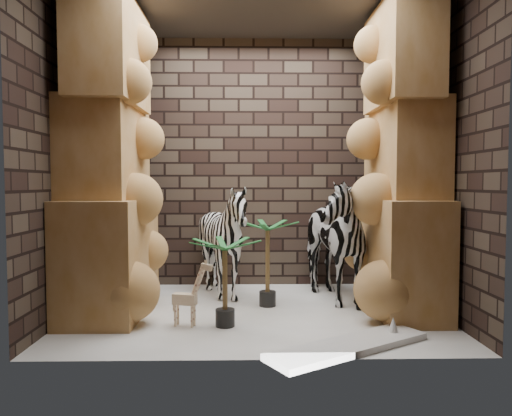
{
  "coord_description": "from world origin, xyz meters",
  "views": [
    {
      "loc": [
        -0.08,
        -4.53,
        1.25
      ],
      "look_at": [
        0.01,
        0.15,
        1.01
      ],
      "focal_mm": 33.07,
      "sensor_mm": 36.0,
      "label": 1
    }
  ],
  "objects_px": {
    "zebra_right": "(325,230)",
    "surfboard": "(349,346)",
    "zebra_left": "(224,247)",
    "palm_back": "(225,282)",
    "palm_front": "(268,263)",
    "giraffe_toy": "(185,292)"
  },
  "relations": [
    {
      "from": "zebra_right",
      "to": "zebra_left",
      "type": "relative_size",
      "value": 1.24
    },
    {
      "from": "zebra_right",
      "to": "palm_front",
      "type": "distance_m",
      "value": 0.73
    },
    {
      "from": "surfboard",
      "to": "zebra_left",
      "type": "bearing_deg",
      "value": 90.45
    },
    {
      "from": "giraffe_toy",
      "to": "surfboard",
      "type": "bearing_deg",
      "value": -9.6
    },
    {
      "from": "zebra_right",
      "to": "surfboard",
      "type": "xyz_separation_m",
      "value": [
        -0.06,
        -1.51,
        -0.73
      ]
    },
    {
      "from": "palm_front",
      "to": "palm_back",
      "type": "xyz_separation_m",
      "value": [
        -0.4,
        -0.68,
        -0.05
      ]
    },
    {
      "from": "palm_front",
      "to": "surfboard",
      "type": "distance_m",
      "value": 1.45
    },
    {
      "from": "palm_front",
      "to": "surfboard",
      "type": "relative_size",
      "value": 0.64
    },
    {
      "from": "palm_front",
      "to": "surfboard",
      "type": "bearing_deg",
      "value": -66.22
    },
    {
      "from": "zebra_right",
      "to": "surfboard",
      "type": "height_order",
      "value": "zebra_right"
    },
    {
      "from": "zebra_right",
      "to": "palm_front",
      "type": "height_order",
      "value": "zebra_right"
    },
    {
      "from": "zebra_right",
      "to": "palm_front",
      "type": "relative_size",
      "value": 1.7
    },
    {
      "from": "palm_back",
      "to": "giraffe_toy",
      "type": "bearing_deg",
      "value": 177.78
    },
    {
      "from": "zebra_right",
      "to": "zebra_left",
      "type": "xyz_separation_m",
      "value": [
        -1.08,
        0.12,
        -0.2
      ]
    },
    {
      "from": "giraffe_toy",
      "to": "palm_front",
      "type": "xyz_separation_m",
      "value": [
        0.76,
        0.66,
        0.14
      ]
    },
    {
      "from": "zebra_left",
      "to": "palm_front",
      "type": "bearing_deg",
      "value": -14.77
    },
    {
      "from": "zebra_left",
      "to": "palm_front",
      "type": "xyz_separation_m",
      "value": [
        0.46,
        -0.36,
        -0.11
      ]
    },
    {
      "from": "palm_back",
      "to": "surfboard",
      "type": "bearing_deg",
      "value": -31.81
    },
    {
      "from": "zebra_right",
      "to": "palm_back",
      "type": "bearing_deg",
      "value": -153.39
    },
    {
      "from": "zebra_right",
      "to": "giraffe_toy",
      "type": "distance_m",
      "value": 1.7
    },
    {
      "from": "palm_front",
      "to": "zebra_left",
      "type": "bearing_deg",
      "value": 142.25
    },
    {
      "from": "giraffe_toy",
      "to": "palm_back",
      "type": "bearing_deg",
      "value": 13.07
    }
  ]
}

